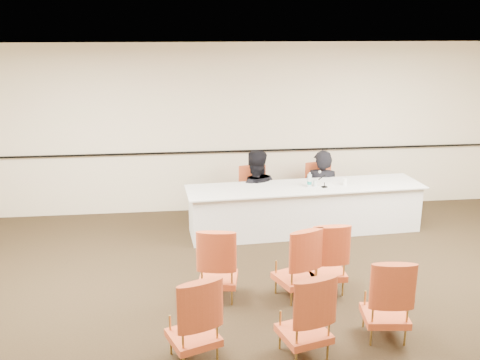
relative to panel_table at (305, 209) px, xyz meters
name	(u,v)px	position (x,y,z in m)	size (l,w,h in m)	color
floor	(280,322)	(-0.93, -2.75, -0.39)	(10.00, 10.00, 0.00)	black
ceiling	(286,54)	(-0.93, -2.75, 2.61)	(10.00, 10.00, 0.00)	silver
wall_back	(239,129)	(-0.93, 1.25, 1.11)	(10.00, 0.04, 3.00)	#F4EBC0
wall_rail	(239,151)	(-0.93, 1.21, 0.71)	(9.80, 0.04, 0.03)	black
panel_table	(305,209)	(0.00, 0.00, 0.00)	(3.85, 0.89, 0.77)	silver
panelist_main	(321,198)	(0.43, 0.60, -0.03)	(0.64, 0.42, 1.74)	black
panelist_main_chair	(321,192)	(0.43, 0.60, 0.09)	(0.50, 0.50, 0.95)	#BD4721
panelist_second	(254,199)	(-0.76, 0.52, 0.03)	(0.83, 0.65, 1.70)	black
panelist_second_chair	(254,195)	(-0.76, 0.52, 0.09)	(0.50, 0.50, 0.95)	#BD4721
papers	(324,185)	(0.32, 0.02, 0.39)	(0.30, 0.22, 0.00)	white
microphone	(325,180)	(0.28, -0.10, 0.51)	(0.09, 0.18, 0.26)	black
water_bottle	(310,180)	(0.05, -0.04, 0.50)	(0.07, 0.07, 0.24)	teal
drinking_glass	(315,183)	(0.15, -0.01, 0.44)	(0.06, 0.06, 0.10)	silver
coffee_cup	(345,182)	(0.64, -0.02, 0.44)	(0.07, 0.07, 0.11)	white
aud_chair_front_left	(218,262)	(-1.59, -2.07, 0.09)	(0.50, 0.50, 0.95)	#BD4721
aud_chair_front_mid	(296,261)	(-0.63, -2.17, 0.09)	(0.50, 0.50, 0.95)	#BD4721
aud_chair_front_right	(326,256)	(-0.22, -2.05, 0.09)	(0.50, 0.50, 0.95)	#BD4721
aud_chair_back_left	(193,317)	(-1.94, -3.33, 0.09)	(0.50, 0.50, 0.95)	#BD4721
aud_chair_back_mid	(304,314)	(-0.82, -3.39, 0.09)	(0.50, 0.50, 0.95)	#BD4721
aud_chair_back_right	(386,297)	(0.13, -3.16, 0.09)	(0.50, 0.50, 0.95)	#BD4721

